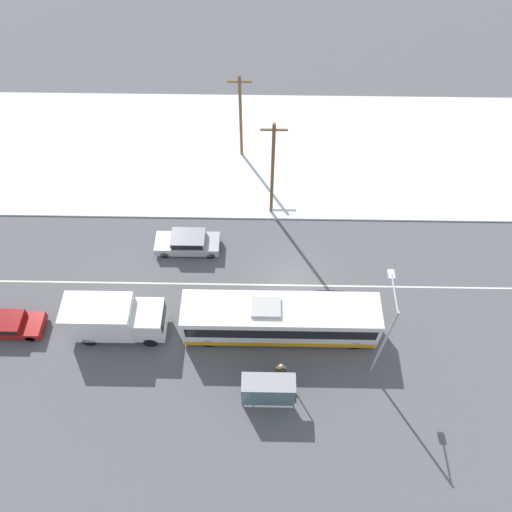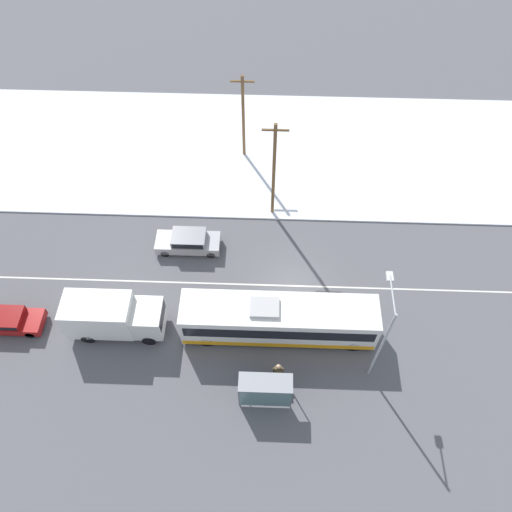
{
  "view_description": "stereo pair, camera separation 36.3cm",
  "coord_description": "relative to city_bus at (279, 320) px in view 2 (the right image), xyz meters",
  "views": [
    {
      "loc": [
        -2.22,
        -18.52,
        29.91
      ],
      "look_at": [
        -2.56,
        1.49,
        1.4
      ],
      "focal_mm": 35.0,
      "sensor_mm": 36.0,
      "label": 1
    },
    {
      "loc": [
        -1.86,
        -18.51,
        29.91
      ],
      "look_at": [
        -2.56,
        1.49,
        1.4
      ],
      "focal_mm": 35.0,
      "sensor_mm": 36.0,
      "label": 2
    }
  ],
  "objects": [
    {
      "name": "parked_car_near_truck",
      "position": [
        -17.79,
        -0.19,
        -0.86
      ],
      "size": [
        4.49,
        1.8,
        1.3
      ],
      "color": "maroon",
      "rests_on": "ground_plane"
    },
    {
      "name": "utility_pole_snowlot",
      "position": [
        -3.04,
        16.58,
        2.5
      ],
      "size": [
        1.8,
        0.24,
        7.79
      ],
      "color": "brown",
      "rests_on": "ground_plane"
    },
    {
      "name": "lane_marking_center",
      "position": [
        0.93,
        3.54,
        -1.58
      ],
      "size": [
        60.0,
        0.12,
        0.0
      ],
      "color": "silver",
      "rests_on": "ground_plane"
    },
    {
      "name": "streetlamp",
      "position": [
        5.72,
        -2.2,
        3.27
      ],
      "size": [
        0.36,
        2.78,
        7.69
      ],
      "color": "#9EA3A8",
      "rests_on": "ground_plane"
    },
    {
      "name": "utility_pole_roadside",
      "position": [
        -0.55,
        10.23,
        2.98
      ],
      "size": [
        1.8,
        0.24,
        8.74
      ],
      "color": "brown",
      "rests_on": "ground_plane"
    },
    {
      "name": "snow_lot",
      "position": [
        0.93,
        17.02,
        -1.52
      ],
      "size": [
        80.0,
        15.01,
        0.12
      ],
      "color": "silver",
      "rests_on": "ground_plane"
    },
    {
      "name": "box_truck",
      "position": [
        -10.64,
        -0.16,
        0.12
      ],
      "size": [
        6.21,
        2.3,
        3.12
      ],
      "color": "silver",
      "rests_on": "ground_plane"
    },
    {
      "name": "pedestrian_at_stop",
      "position": [
        0.01,
        -3.22,
        -0.46
      ],
      "size": [
        0.66,
        0.29,
        1.84
      ],
      "color": "#23232D",
      "rests_on": "ground_plane"
    },
    {
      "name": "city_bus",
      "position": [
        0.0,
        0.0,
        0.0
      ],
      "size": [
        12.4,
        2.57,
        3.24
      ],
      "color": "white",
      "rests_on": "ground_plane"
    },
    {
      "name": "sedan_car",
      "position": [
        -6.62,
        6.61,
        -0.76
      ],
      "size": [
        4.67,
        1.8,
        1.51
      ],
      "rotation": [
        0.0,
        0.0,
        3.14
      ],
      "color": "#9E9EA3",
      "rests_on": "ground_plane"
    },
    {
      "name": "bus_shelter",
      "position": [
        -0.74,
        -4.76,
        0.1
      ],
      "size": [
        3.14,
        1.2,
        2.4
      ],
      "color": "gray",
      "rests_on": "ground_plane"
    },
    {
      "name": "ground_plane",
      "position": [
        0.93,
        3.54,
        -1.58
      ],
      "size": [
        120.0,
        120.0,
        0.0
      ],
      "primitive_type": "plane",
      "color": "#56565B"
    }
  ]
}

